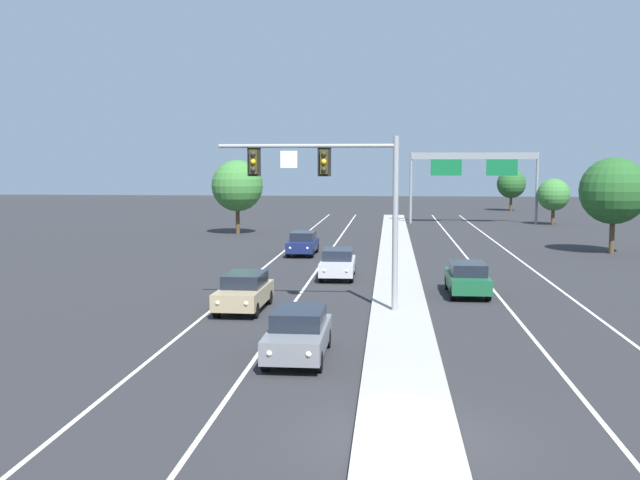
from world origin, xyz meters
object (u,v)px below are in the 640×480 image
at_px(car_oncoming_silver, 338,263).
at_px(tree_far_right_c, 554,195).
at_px(car_oncoming_grey, 298,333).
at_px(car_oncoming_navy, 303,243).
at_px(car_oncoming_tan, 244,291).
at_px(highway_sign_gantry, 474,165).
at_px(overhead_signal_mast, 338,185).
at_px(tree_far_right_b, 614,191).
at_px(car_receding_green, 467,278).
at_px(tree_far_right_a, 511,184).
at_px(tree_far_left_b, 237,186).

bearing_deg(car_oncoming_silver, tree_far_right_c, 62.65).
relative_size(car_oncoming_grey, car_oncoming_navy, 1.00).
distance_m(car_oncoming_tan, tree_far_right_c, 52.36).
bearing_deg(highway_sign_gantry, car_oncoming_navy, -117.23).
height_order(overhead_signal_mast, tree_far_right_b, overhead_signal_mast).
bearing_deg(highway_sign_gantry, car_receding_green, -96.54).
xyz_separation_m(car_oncoming_tan, car_oncoming_silver, (3.33, 9.35, 0.00)).
relative_size(car_oncoming_grey, car_oncoming_silver, 0.99).
bearing_deg(tree_far_right_a, car_oncoming_navy, -113.45).
distance_m(highway_sign_gantry, tree_far_right_a, 23.87).
relative_size(car_oncoming_grey, tree_far_right_c, 0.94).
height_order(tree_far_right_c, tree_far_left_b, tree_far_left_b).
distance_m(car_oncoming_silver, highway_sign_gantry, 40.51).
bearing_deg(tree_far_right_a, tree_far_left_b, -129.29).
relative_size(highway_sign_gantry, tree_far_right_b, 1.98).
bearing_deg(highway_sign_gantry, tree_far_right_c, -5.43).
distance_m(car_oncoming_tan, tree_far_left_b, 35.05).
distance_m(car_oncoming_grey, car_oncoming_navy, 27.19).
bearing_deg(car_oncoming_tan, highway_sign_gantry, 72.81).
xyz_separation_m(overhead_signal_mast, highway_sign_gantry, (10.81, 47.96, 0.82)).
distance_m(car_oncoming_silver, car_receding_green, 8.04).
distance_m(car_oncoming_silver, tree_far_right_b, 22.56).
bearing_deg(tree_far_right_c, overhead_signal_mast, -111.77).
height_order(highway_sign_gantry, tree_far_right_b, highway_sign_gantry).
relative_size(overhead_signal_mast, tree_far_right_a, 1.34).
bearing_deg(car_receding_green, car_oncoming_navy, 123.00).
bearing_deg(car_receding_green, tree_far_right_c, 72.97).
relative_size(car_oncoming_tan, tree_far_right_a, 0.81).
relative_size(tree_far_right_c, tree_far_right_b, 0.71).
bearing_deg(highway_sign_gantry, tree_far_left_b, -148.23).
height_order(car_receding_green, tree_far_right_b, tree_far_right_b).
bearing_deg(tree_far_right_c, car_receding_green, -107.03).
bearing_deg(car_oncoming_navy, overhead_signal_mast, -79.07).
bearing_deg(overhead_signal_mast, tree_far_right_b, 51.82).
bearing_deg(highway_sign_gantry, car_oncoming_grey, -101.75).
distance_m(overhead_signal_mast, highway_sign_gantry, 49.17).
bearing_deg(car_receding_green, highway_sign_gantry, 83.46).
distance_m(highway_sign_gantry, tree_far_right_c, 8.64).
relative_size(car_oncoming_grey, tree_far_left_b, 0.68).
relative_size(overhead_signal_mast, car_oncoming_grey, 1.67).
relative_size(car_receding_green, tree_far_right_a, 0.81).
bearing_deg(car_oncoming_grey, tree_far_right_b, 58.44).
xyz_separation_m(car_oncoming_silver, tree_far_right_b, (18.21, 12.84, 3.55)).
height_order(overhead_signal_mast, car_oncoming_navy, overhead_signal_mast).
distance_m(car_oncoming_navy, car_receding_green, 17.70).
bearing_deg(car_oncoming_silver, tree_far_right_b, 35.19).
distance_m(car_oncoming_grey, tree_far_right_b, 35.07).
distance_m(car_oncoming_navy, highway_sign_gantry, 32.33).
relative_size(car_oncoming_silver, tree_far_right_a, 0.81).
distance_m(overhead_signal_mast, car_oncoming_tan, 6.03).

